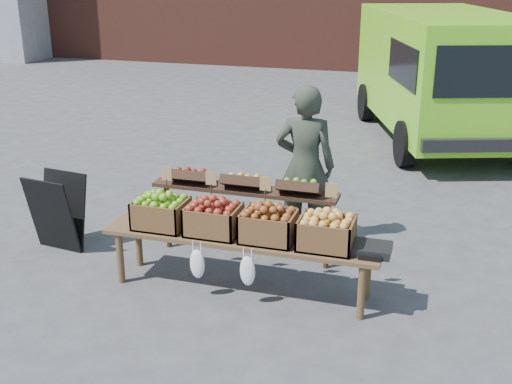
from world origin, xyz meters
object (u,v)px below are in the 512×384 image
(crate_red_apples, at_px, (268,226))
(crate_green_apples, at_px, (326,233))
(vendor, at_px, (305,166))
(back_table, at_px, (245,212))
(chalkboard_sign, at_px, (57,212))
(delivery_van, at_px, (442,78))
(crate_golden_apples, at_px, (161,214))
(display_bench, at_px, (241,263))
(weighing_scale, at_px, (372,249))
(crate_russet_pears, at_px, (213,220))

(crate_red_apples, height_order, crate_green_apples, same)
(vendor, bearing_deg, back_table, 41.37)
(chalkboard_sign, xyz_separation_m, crate_red_apples, (2.51, -0.32, 0.27))
(delivery_van, distance_m, crate_red_apples, 6.51)
(chalkboard_sign, bearing_deg, crate_golden_apples, -5.39)
(vendor, height_order, display_bench, vendor)
(display_bench, height_order, crate_golden_apples, crate_golden_apples)
(crate_green_apples, bearing_deg, weighing_scale, 0.00)
(vendor, distance_m, crate_golden_apples, 1.74)
(chalkboard_sign, distance_m, crate_russet_pears, 2.01)
(crate_russet_pears, relative_size, crate_red_apples, 1.00)
(vendor, distance_m, crate_green_apples, 1.40)
(crate_golden_apples, bearing_deg, crate_red_apples, 0.00)
(crate_russet_pears, height_order, crate_green_apples, same)
(display_bench, relative_size, weighing_scale, 7.94)
(delivery_van, xyz_separation_m, crate_green_apples, (-0.79, -6.35, -0.40))
(back_table, bearing_deg, weighing_scale, -26.47)
(vendor, height_order, chalkboard_sign, vendor)
(crate_red_apples, bearing_deg, chalkboard_sign, 172.77)
(crate_russet_pears, relative_size, crate_green_apples, 1.00)
(vendor, relative_size, display_bench, 0.68)
(back_table, relative_size, weighing_scale, 6.18)
(vendor, bearing_deg, crate_green_apples, 104.96)
(vendor, relative_size, crate_green_apples, 3.65)
(vendor, distance_m, weighing_scale, 1.62)
(crate_golden_apples, relative_size, weighing_scale, 1.47)
(crate_red_apples, distance_m, crate_green_apples, 0.55)
(back_table, xyz_separation_m, display_bench, (0.20, -0.72, -0.24))
(chalkboard_sign, distance_m, crate_red_apples, 2.55)
(crate_russet_pears, bearing_deg, display_bench, 0.00)
(crate_golden_apples, bearing_deg, crate_russet_pears, 0.00)
(crate_russet_pears, bearing_deg, delivery_van, 73.46)
(back_table, distance_m, display_bench, 0.78)
(vendor, xyz_separation_m, crate_red_apples, (-0.05, -1.29, -0.20))
(delivery_van, height_order, display_bench, delivery_van)
(display_bench, bearing_deg, vendor, 75.91)
(chalkboard_sign, distance_m, back_table, 2.08)
(crate_red_apples, bearing_deg, delivery_van, 78.12)
(crate_golden_apples, distance_m, crate_russet_pears, 0.55)
(delivery_van, bearing_deg, display_bench, -123.27)
(vendor, relative_size, back_table, 0.87)
(delivery_van, relative_size, weighing_scale, 14.61)
(delivery_van, relative_size, crate_golden_apples, 9.93)
(vendor, bearing_deg, crate_golden_apples, 42.03)
(delivery_van, height_order, chalkboard_sign, delivery_van)
(display_bench, bearing_deg, crate_russet_pears, 180.00)
(display_bench, xyz_separation_m, crate_green_apples, (0.82, 0.00, 0.42))
(vendor, xyz_separation_m, back_table, (-0.52, -0.57, -0.39))
(crate_golden_apples, distance_m, crate_red_apples, 1.10)
(back_table, xyz_separation_m, weighing_scale, (1.45, -0.72, 0.09))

